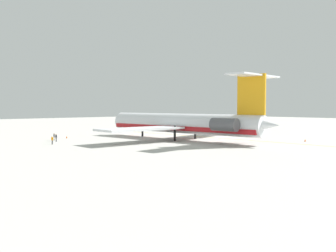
{
  "coord_description": "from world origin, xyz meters",
  "views": [
    {
      "loc": [
        -60.56,
        72.84,
        7.76
      ],
      "look_at": [
        0.21,
        17.32,
        3.31
      ],
      "focal_mm": 39.14,
      "sensor_mm": 36.0,
      "label": 1
    }
  ],
  "objects_px": {
    "main_jetliner": "(185,123)",
    "ground_crew_near_nose": "(52,139)",
    "ground_crew_near_tail": "(56,137)",
    "safety_cone_nose": "(67,137)",
    "ground_crew_portside": "(54,136)",
    "safety_cone_wingtip": "(305,140)"
  },
  "relations": [
    {
      "from": "main_jetliner",
      "to": "ground_crew_near_nose",
      "type": "distance_m",
      "value": 29.4
    },
    {
      "from": "ground_crew_near_nose",
      "to": "ground_crew_near_tail",
      "type": "distance_m",
      "value": 5.81
    },
    {
      "from": "ground_crew_near_tail",
      "to": "safety_cone_nose",
      "type": "bearing_deg",
      "value": 133.07
    },
    {
      "from": "main_jetliner",
      "to": "ground_crew_portside",
      "type": "distance_m",
      "value": 29.97
    },
    {
      "from": "safety_cone_nose",
      "to": "ground_crew_near_nose",
      "type": "bearing_deg",
      "value": 141.86
    },
    {
      "from": "ground_crew_portside",
      "to": "ground_crew_near_nose",
      "type": "bearing_deg",
      "value": 97.95
    },
    {
      "from": "ground_crew_near_tail",
      "to": "ground_crew_near_nose",
      "type": "bearing_deg",
      "value": -38.42
    },
    {
      "from": "ground_crew_near_nose",
      "to": "safety_cone_nose",
      "type": "bearing_deg",
      "value": 15.71
    },
    {
      "from": "main_jetliner",
      "to": "ground_crew_near_tail",
      "type": "relative_size",
      "value": 28.29
    },
    {
      "from": "main_jetliner",
      "to": "safety_cone_wingtip",
      "type": "xyz_separation_m",
      "value": [
        -20.52,
        -16.9,
        -3.57
      ]
    },
    {
      "from": "ground_crew_near_nose",
      "to": "ground_crew_near_tail",
      "type": "height_order",
      "value": "ground_crew_near_nose"
    },
    {
      "from": "safety_cone_wingtip",
      "to": "main_jetliner",
      "type": "bearing_deg",
      "value": 39.49
    },
    {
      "from": "ground_crew_near_nose",
      "to": "safety_cone_nose",
      "type": "height_order",
      "value": "ground_crew_near_nose"
    },
    {
      "from": "ground_crew_near_tail",
      "to": "safety_cone_nose",
      "type": "distance_m",
      "value": 8.93
    },
    {
      "from": "ground_crew_near_nose",
      "to": "ground_crew_near_tail",
      "type": "relative_size",
      "value": 1.01
    },
    {
      "from": "ground_crew_portside",
      "to": "safety_cone_nose",
      "type": "relative_size",
      "value": 3.03
    },
    {
      "from": "ground_crew_portside",
      "to": "safety_cone_wingtip",
      "type": "height_order",
      "value": "ground_crew_portside"
    },
    {
      "from": "ground_crew_near_tail",
      "to": "ground_crew_portside",
      "type": "xyz_separation_m",
      "value": [
        2.99,
        -0.93,
        -0.03
      ]
    },
    {
      "from": "main_jetliner",
      "to": "safety_cone_nose",
      "type": "height_order",
      "value": "main_jetliner"
    },
    {
      "from": "ground_crew_near_tail",
      "to": "ground_crew_portside",
      "type": "bearing_deg",
      "value": 157.36
    },
    {
      "from": "main_jetliner",
      "to": "ground_crew_near_tail",
      "type": "height_order",
      "value": "main_jetliner"
    },
    {
      "from": "safety_cone_nose",
      "to": "safety_cone_wingtip",
      "type": "bearing_deg",
      "value": -141.1
    }
  ]
}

